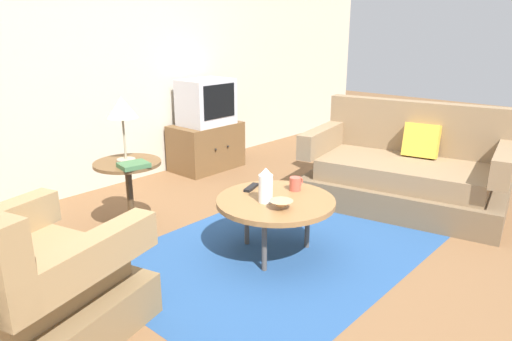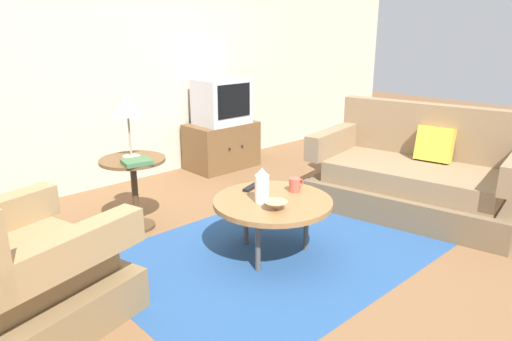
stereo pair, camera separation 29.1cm
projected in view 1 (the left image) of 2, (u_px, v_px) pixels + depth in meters
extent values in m
plane|color=brown|center=(285.00, 256.00, 3.29)|extent=(16.00, 16.00, 0.00)
cube|color=#BCB29E|center=(92.00, 49.00, 4.37)|extent=(9.00, 0.12, 2.70)
cube|color=navy|center=(275.00, 253.00, 3.33)|extent=(2.24, 1.68, 0.00)
cube|color=brown|center=(42.00, 313.00, 2.44)|extent=(1.08, 1.07, 0.24)
cube|color=#93754C|center=(36.00, 277.00, 2.37)|extent=(0.87, 0.77, 0.18)
cube|color=#93754C|center=(85.00, 260.00, 2.16)|extent=(0.89, 0.36, 0.19)
cube|color=brown|center=(402.00, 194.00, 4.17)|extent=(1.20, 1.81, 0.24)
cube|color=#846B4C|center=(404.00, 171.00, 4.10)|extent=(1.01, 1.51, 0.18)
cube|color=#846B4C|center=(418.00, 127.00, 4.32)|extent=(0.45, 1.67, 0.48)
cube|color=#846B4C|center=(324.00, 139.00, 4.42)|extent=(0.91, 0.30, 0.22)
cube|color=#846B4C|center=(505.00, 162.00, 3.67)|extent=(0.91, 0.30, 0.22)
cube|color=gold|center=(421.00, 140.00, 4.19)|extent=(0.23, 0.33, 0.32)
cylinder|color=olive|center=(276.00, 201.00, 3.22)|extent=(0.82, 0.82, 0.04)
cylinder|color=#4C4742|center=(247.00, 220.00, 3.43)|extent=(0.04, 0.04, 0.38)
cylinder|color=#4C4742|center=(264.00, 244.00, 3.05)|extent=(0.04, 0.04, 0.38)
cylinder|color=#4C4742|center=(307.00, 223.00, 3.37)|extent=(0.04, 0.04, 0.38)
cylinder|color=brown|center=(127.00, 163.00, 3.51)|extent=(0.50, 0.50, 0.02)
cylinder|color=#47311C|center=(130.00, 199.00, 3.60)|extent=(0.05, 0.05, 0.55)
cylinder|color=#47311C|center=(133.00, 230.00, 3.68)|extent=(0.28, 0.28, 0.02)
cube|color=brown|center=(206.00, 146.00, 5.25)|extent=(0.77, 0.49, 0.51)
sphere|color=black|center=(216.00, 149.00, 5.02)|extent=(0.02, 0.02, 0.02)
sphere|color=black|center=(228.00, 146.00, 5.15)|extent=(0.02, 0.02, 0.02)
cube|color=#B7B7BC|center=(206.00, 102.00, 5.09)|extent=(0.55, 0.41, 0.49)
cube|color=black|center=(219.00, 101.00, 4.95)|extent=(0.44, 0.01, 0.36)
cylinder|color=#9E937A|center=(126.00, 160.00, 3.52)|extent=(0.14, 0.14, 0.02)
cylinder|color=#9E937A|center=(124.00, 138.00, 3.47)|extent=(0.02, 0.02, 0.31)
cone|color=beige|center=(122.00, 107.00, 3.40)|extent=(0.23, 0.23, 0.15)
cylinder|color=white|center=(266.00, 188.00, 3.13)|extent=(0.10, 0.10, 0.19)
cone|color=white|center=(266.00, 171.00, 3.10)|extent=(0.09, 0.09, 0.05)
cylinder|color=#B74C3D|center=(295.00, 184.00, 3.37)|extent=(0.08, 0.08, 0.10)
torus|color=#B74C3D|center=(300.00, 182.00, 3.41)|extent=(0.07, 0.01, 0.07)
cone|color=tan|center=(281.00, 205.00, 3.03)|extent=(0.16, 0.16, 0.06)
cube|color=black|center=(251.00, 187.00, 3.41)|extent=(0.18, 0.10, 0.02)
cube|color=#3D663D|center=(134.00, 165.00, 3.37)|extent=(0.23, 0.20, 0.03)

